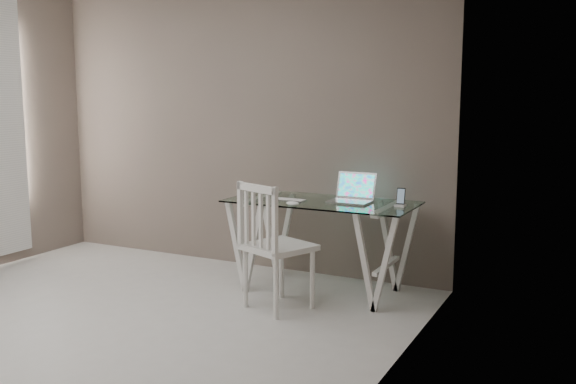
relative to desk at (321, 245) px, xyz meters
name	(u,v)px	position (x,y,z in m)	size (l,w,h in m)	color
room	(42,74)	(-1.10, -1.76, 1.33)	(4.50, 4.52, 2.71)	#B5B2AD
desk	(321,245)	(0.00, 0.00, 0.00)	(1.50, 0.70, 0.75)	silver
chair	(271,241)	(-0.14, -0.60, 0.15)	(0.57, 0.57, 0.96)	silver
laptop	(352,195)	(0.23, 0.09, 0.42)	(0.33, 0.29, 0.22)	#BCBDC1
keyboard	(290,200)	(-0.25, -0.08, 0.37)	(0.26, 0.11, 0.01)	silver
mouse	(293,203)	(-0.12, -0.29, 0.38)	(0.10, 0.06, 0.03)	white
phone_dock	(401,201)	(0.64, 0.04, 0.40)	(0.08, 0.08, 0.14)	white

